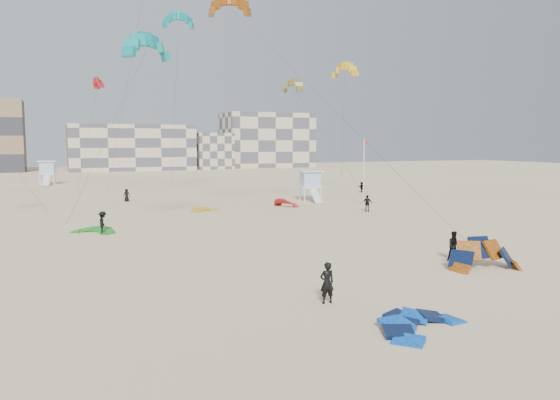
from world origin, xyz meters
name	(u,v)px	position (x,y,z in m)	size (l,w,h in m)	color
ground	(299,310)	(0.00, 0.00, 0.00)	(320.00, 320.00, 0.00)	beige
kite_ground_blue	(420,329)	(3.36, -4.07, 0.00)	(3.88, 4.03, 0.81)	blue
kite_ground_orange	(485,269)	(13.10, 2.79, 0.00)	(4.40, 3.16, 2.98)	#D3640F
kite_ground_green	(94,232)	(-6.83, 25.27, 0.00)	(3.39, 3.57, 0.65)	green
kite_ground_red_far	(285,206)	(14.81, 36.01, 0.00)	(2.93, 2.77, 1.46)	red
kite_ground_yellow	(204,211)	(5.11, 35.50, 0.00)	(3.08, 3.21, 0.67)	gold
kitesurfer_main	(327,283)	(1.55, 0.38, 0.96)	(0.70, 0.46, 1.91)	black
kitesurfer_b	(454,246)	(13.09, 5.42, 0.91)	(0.89, 0.69, 1.83)	black
kitesurfer_c	(103,223)	(-6.23, 23.96, 0.93)	(1.20, 0.69, 1.86)	black
kitesurfer_d	(367,203)	(20.98, 28.32, 0.89)	(1.04, 0.43, 1.78)	black
kitesurfer_e	(127,195)	(-1.35, 48.53, 0.80)	(0.78, 0.51, 1.59)	black
kitesurfer_f	(362,187)	(32.33, 48.25, 0.78)	(1.44, 0.46, 1.56)	black
kite_fly_teal_a	(147,49)	(-2.64, 22.61, 14.51)	(8.79, 5.03, 14.89)	teal
kite_fly_orange	(230,7)	(5.93, 28.49, 19.72)	(10.77, 25.42, 19.97)	#D3640F
kite_fly_olive	(293,87)	(16.10, 36.96, 13.67)	(6.47, 11.58, 13.79)	olive
kite_fly_yellow	(345,71)	(28.10, 46.22, 17.10)	(6.39, 10.14, 17.33)	gold
kite_fly_teal_b	(178,22)	(6.41, 52.41, 23.21)	(4.51, 7.14, 23.46)	teal
kite_fly_red	(98,84)	(-3.48, 58.72, 15.35)	(4.78, 3.22, 15.48)	red
lifeguard_tower_near	(310,186)	(20.06, 40.34, 1.90)	(3.11, 5.47, 3.84)	white
lifeguard_tower_far	(47,173)	(-10.58, 82.08, 2.07)	(3.17, 5.81, 4.18)	white
flagpole	(364,170)	(24.00, 34.08, 4.09)	(0.63, 0.10, 7.79)	white
condo_mid	(131,148)	(10.00, 130.00, 6.00)	(32.00, 16.00, 12.00)	beige
condo_east	(267,140)	(50.00, 132.00, 8.00)	(26.00, 14.00, 16.00)	beige
condo_fill_right	(212,151)	(32.00, 128.00, 5.00)	(10.00, 10.00, 10.00)	beige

